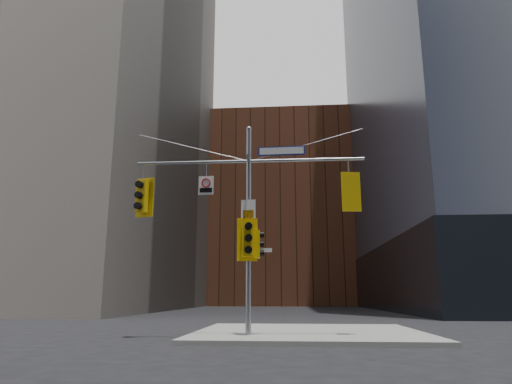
# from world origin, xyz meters

# --- Properties ---
(ground) EXTENTS (160.00, 160.00, 0.00)m
(ground) POSITION_xyz_m (0.00, 0.00, 0.00)
(ground) COLOR black
(ground) RESTS_ON ground
(sidewalk_corner) EXTENTS (8.00, 8.00, 0.15)m
(sidewalk_corner) POSITION_xyz_m (2.00, 4.00, 0.07)
(sidewalk_corner) COLOR gray
(sidewalk_corner) RESTS_ON ground
(brick_midrise) EXTENTS (26.00, 20.00, 28.00)m
(brick_midrise) POSITION_xyz_m (0.00, 58.00, 14.00)
(brick_midrise) COLOR brown
(brick_midrise) RESTS_ON ground
(signal_assembly) EXTENTS (8.00, 0.80, 7.30)m
(signal_assembly) POSITION_xyz_m (0.00, 1.99, 4.42)
(signal_assembly) COLOR gray
(signal_assembly) RESTS_ON ground
(traffic_light_west_arm) EXTENTS (0.67, 0.62, 1.42)m
(traffic_light_west_arm) POSITION_xyz_m (-3.78, 2.01, 4.80)
(traffic_light_west_arm) COLOR #DDAE0B
(traffic_light_west_arm) RESTS_ON ground
(traffic_light_east_arm) EXTENTS (0.65, 0.56, 1.36)m
(traffic_light_east_arm) POSITION_xyz_m (3.45, 1.99, 4.80)
(traffic_light_east_arm) COLOR #DDAE0B
(traffic_light_east_arm) RESTS_ON ground
(traffic_light_pole_side) EXTENTS (0.36, 0.31, 0.93)m
(traffic_light_pole_side) POSITION_xyz_m (0.32, 2.00, 3.08)
(traffic_light_pole_side) COLOR #DDAE0B
(traffic_light_pole_side) RESTS_ON ground
(traffic_light_pole_front) EXTENTS (0.68, 0.61, 1.44)m
(traffic_light_pole_front) POSITION_xyz_m (-0.00, 1.73, 3.23)
(traffic_light_pole_front) COLOR #DDAE0B
(traffic_light_pole_front) RESTS_ON ground
(street_sign_blade) EXTENTS (1.65, 0.10, 0.32)m
(street_sign_blade) POSITION_xyz_m (1.15, 2.00, 6.35)
(street_sign_blade) COLOR navy
(street_sign_blade) RESTS_ON ground
(regulatory_sign_arm) EXTENTS (0.53, 0.08, 0.66)m
(regulatory_sign_arm) POSITION_xyz_m (-1.50, 1.97, 5.17)
(regulatory_sign_arm) COLOR silver
(regulatory_sign_arm) RESTS_ON ground
(regulatory_sign_pole) EXTENTS (0.50, 0.09, 0.65)m
(regulatory_sign_pole) POSITION_xyz_m (0.00, 1.88, 4.24)
(regulatory_sign_pole) COLOR silver
(regulatory_sign_pole) RESTS_ON ground
(street_blade_ew) EXTENTS (0.68, 0.07, 0.14)m
(street_blade_ew) POSITION_xyz_m (0.45, 2.00, 2.88)
(street_blade_ew) COLOR silver
(street_blade_ew) RESTS_ON ground
(street_blade_ns) EXTENTS (0.09, 0.76, 0.15)m
(street_blade_ns) POSITION_xyz_m (0.00, 2.45, 2.72)
(street_blade_ns) COLOR #145926
(street_blade_ns) RESTS_ON ground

